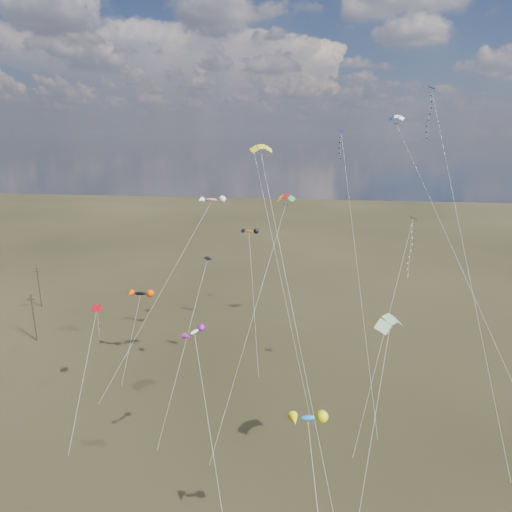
# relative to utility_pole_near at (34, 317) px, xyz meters

# --- Properties ---
(ground) EXTENTS (400.00, 400.00, 0.00)m
(ground) POSITION_rel_utility_pole_near_xyz_m (38.00, -30.00, -4.09)
(ground) COLOR black
(ground) RESTS_ON ground
(utility_pole_near) EXTENTS (1.40, 0.20, 8.00)m
(utility_pole_near) POSITION_rel_utility_pole_near_xyz_m (0.00, 0.00, 0.00)
(utility_pole_near) COLOR black
(utility_pole_near) RESTS_ON ground
(utility_pole_far) EXTENTS (1.40, 0.20, 8.00)m
(utility_pole_far) POSITION_rel_utility_pole_near_xyz_m (-8.00, 14.00, 0.00)
(utility_pole_far) COLOR black
(utility_pole_far) RESTS_ON ground
(diamond_black_high) EXTENTS (6.40, 24.42, 38.64)m
(diamond_black_high) POSITION_rel_utility_pole_near_xyz_m (59.09, -0.90, 29.02)
(diamond_black_high) COLOR black
(diamond_black_high) RESTS_ON ground
(diamond_navy_tall) EXTENTS (5.07, 27.00, 33.38)m
(diamond_navy_tall) POSITION_rel_utility_pole_near_xyz_m (48.36, 5.85, 24.47)
(diamond_navy_tall) COLOR #101B4E
(diamond_navy_tall) RESTS_ON ground
(diamond_black_mid) EXTENTS (3.36, 14.16, 18.03)m
(diamond_black_mid) POSITION_rel_utility_pole_near_xyz_m (30.83, -13.70, 8.74)
(diamond_black_mid) COLOR black
(diamond_black_mid) RESTS_ON ground
(diamond_red_low) EXTENTS (1.64, 11.43, 12.73)m
(diamond_red_low) POSITION_rel_utility_pole_near_xyz_m (18.99, -15.18, 6.08)
(diamond_red_low) COLOR #A3010D
(diamond_red_low) RESTS_ON ground
(diamond_navy_right) EXTENTS (6.74, 12.03, 23.82)m
(diamond_navy_right) POSITION_rel_utility_pole_near_xyz_m (55.49, -10.63, 15.27)
(diamond_navy_right) COLOR #121F51
(diamond_navy_right) RESTS_ON ground
(diamond_orange_center) EXTENTS (9.42, 14.87, 30.85)m
(diamond_orange_center) POSITION_rel_utility_pole_near_xyz_m (38.94, -5.26, 16.95)
(diamond_orange_center) COLOR #C65C02
(diamond_orange_center) RESTS_ON ground
(parafoil_yellow) EXTENTS (10.11, 17.97, 32.14)m
(parafoil_yellow) POSITION_rel_utility_pole_near_xyz_m (38.96, -14.34, 27.25)
(parafoil_yellow) COLOR yellow
(parafoil_yellow) RESTS_ON ground
(parafoil_blue_white) EXTENTS (15.30, 25.68, 35.52)m
(parafoil_blue_white) POSITION_rel_utility_pole_near_xyz_m (55.04, 1.56, 30.50)
(parafoil_blue_white) COLOR #0E44B0
(parafoil_blue_white) RESTS_ON ground
(parafoil_striped) EXTENTS (5.59, 15.40, 18.76)m
(parafoil_striped) POSITION_rel_utility_pole_near_xyz_m (51.25, -26.74, 13.88)
(parafoil_striped) COLOR #CEB208
(parafoil_striped) RESTS_ON ground
(parafoil_tricolor) EXTENTS (7.59, 14.94, 26.41)m
(parafoil_tricolor) POSITION_rel_utility_pole_near_xyz_m (41.25, -10.78, 21.60)
(parafoil_tricolor) COLOR #FAAF12
(parafoil_tricolor) RESTS_ON ground
(novelty_black_orange) EXTENTS (3.30, 7.59, 11.56)m
(novelty_black_orange) POSITION_rel_utility_pole_near_xyz_m (20.46, -5.00, 6.85)
(novelty_black_orange) COLOR black
(novelty_black_orange) RESTS_ON ground
(novelty_orange_black) EXTENTS (5.00, 15.23, 18.19)m
(novelty_orange_black) POSITION_rel_utility_pole_near_xyz_m (34.16, 7.62, 13.52)
(novelty_orange_black) COLOR #E94E08
(novelty_orange_black) RESTS_ON ground
(novelty_white_purple) EXTENTS (5.63, 10.08, 15.96)m
(novelty_white_purple) POSITION_rel_utility_pole_near_xyz_m (34.37, -26.26, 11.37)
(novelty_white_purple) COLOR silver
(novelty_white_purple) RESTS_ON ground
(novelty_redwhite_stripe) EXTENTS (13.77, 15.32, 24.57)m
(novelty_redwhite_stripe) POSITION_rel_utility_pole_near_xyz_m (30.33, -1.83, 19.83)
(novelty_redwhite_stripe) COLOR red
(novelty_redwhite_stripe) RESTS_ON ground
(novelty_blue_yellow) EXTENTS (3.94, 11.20, 14.89)m
(novelty_blue_yellow) POSITION_rel_utility_pole_near_xyz_m (44.86, -36.10, 10.25)
(novelty_blue_yellow) COLOR #1C67AD
(novelty_blue_yellow) RESTS_ON ground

